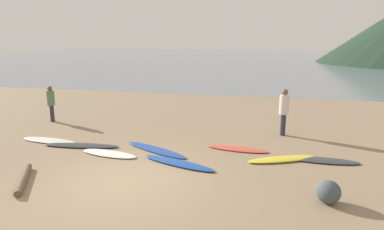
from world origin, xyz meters
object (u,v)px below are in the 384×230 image
at_px(surfboard_6, 282,159).
at_px(surfboard_3, 156,150).
at_px(surfboard_1, 81,145).
at_px(surfboard_0, 49,140).
at_px(surfboard_7, 322,160).
at_px(surfboard_5, 237,149).
at_px(person_1, 51,101).
at_px(surfboard_2, 109,153).
at_px(surfboard_4, 178,163).
at_px(driftwood_log, 24,179).
at_px(person_0, 284,108).
at_px(beach_rock_far, 329,192).

bearing_deg(surfboard_6, surfboard_3, 154.13).
distance_m(surfboard_1, surfboard_6, 6.58).
bearing_deg(surfboard_6, surfboard_0, 153.55).
height_order(surfboard_3, surfboard_7, surfboard_7).
xyz_separation_m(surfboard_5, person_1, (-8.37, 1.91, 0.90)).
distance_m(surfboard_1, surfboard_5, 5.25).
distance_m(surfboard_6, surfboard_7, 1.18).
distance_m(surfboard_1, surfboard_7, 7.74).
bearing_deg(surfboard_5, person_1, 172.78).
relative_size(surfboard_0, surfboard_2, 1.14).
bearing_deg(person_1, surfboard_4, 125.23).
height_order(surfboard_2, driftwood_log, driftwood_log).
xyz_separation_m(person_0, beach_rock_far, (0.85, -5.28, -0.78)).
relative_size(surfboard_2, beach_rock_far, 3.73).
height_order(surfboard_6, person_1, person_1).
bearing_deg(surfboard_1, driftwood_log, -94.09).
bearing_deg(surfboard_4, surfboard_0, -173.30).
bearing_deg(driftwood_log, surfboard_3, 52.06).
distance_m(surfboard_0, person_0, 8.62).
distance_m(surfboard_0, surfboard_3, 4.03).
bearing_deg(surfboard_1, surfboard_7, -4.04).
distance_m(person_1, driftwood_log, 6.71).
height_order(surfboard_3, beach_rock_far, beach_rock_far).
height_order(surfboard_5, driftwood_log, driftwood_log).
bearing_deg(person_0, surfboard_1, -118.50).
xyz_separation_m(surfboard_0, beach_rock_far, (8.94, -2.46, 0.22)).
bearing_deg(surfboard_7, person_1, 167.95).
bearing_deg(surfboard_7, surfboard_5, 169.87).
distance_m(surfboard_7, driftwood_log, 8.27).
distance_m(surfboard_0, surfboard_2, 2.83).
height_order(surfboard_3, driftwood_log, driftwood_log).
xyz_separation_m(surfboard_4, person_1, (-6.84, 3.63, 0.89)).
relative_size(surfboard_3, person_1, 1.65).
distance_m(surfboard_1, beach_rock_far, 7.82).
relative_size(surfboard_1, surfboard_2, 1.33).
bearing_deg(surfboard_0, surfboard_3, 4.64).
xyz_separation_m(surfboard_6, beach_rock_far, (0.93, -2.48, 0.22)).
bearing_deg(person_1, driftwood_log, 93.63).
relative_size(surfboard_4, beach_rock_far, 4.56).
distance_m(surfboard_4, driftwood_log, 4.06).
height_order(surfboard_0, surfboard_7, surfboard_0).
relative_size(surfboard_7, beach_rock_far, 4.01).
xyz_separation_m(surfboard_4, person_0, (3.00, 3.84, 1.00)).
xyz_separation_m(surfboard_2, beach_rock_far, (6.21, -1.71, 0.22)).
height_order(driftwood_log, beach_rock_far, beach_rock_far).
xyz_separation_m(driftwood_log, beach_rock_far, (7.33, 0.67, 0.18)).
relative_size(surfboard_0, surfboard_7, 1.06).
distance_m(surfboard_1, surfboard_4, 3.73).
xyz_separation_m(surfboard_0, surfboard_7, (9.17, 0.23, -0.00)).
height_order(surfboard_6, beach_rock_far, beach_rock_far).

